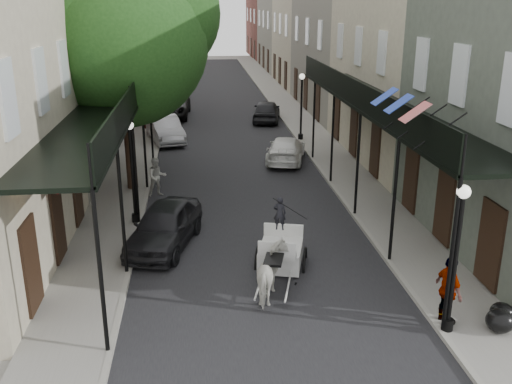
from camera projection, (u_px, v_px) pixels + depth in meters
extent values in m
plane|color=gray|center=(269.00, 302.00, 15.39)|extent=(140.00, 140.00, 0.00)
cube|color=black|center=(227.00, 135.00, 34.22)|extent=(8.00, 90.00, 0.01)
cube|color=gray|center=(143.00, 136.00, 33.71)|extent=(2.20, 90.00, 0.12)
cube|color=gray|center=(309.00, 132.00, 34.70)|extent=(2.20, 90.00, 0.12)
cube|color=#BDB497|center=(99.00, 35.00, 41.10)|extent=(5.00, 80.00, 10.50)
cube|color=slate|center=(333.00, 34.00, 42.80)|extent=(5.00, 80.00, 10.50)
cube|color=black|center=(106.00, 111.00, 20.20)|extent=(2.20, 18.00, 0.12)
cube|color=black|center=(135.00, 96.00, 20.15)|extent=(0.06, 18.00, 1.00)
cylinder|color=black|center=(100.00, 271.00, 12.43)|extent=(0.10, 0.10, 4.00)
cylinder|color=black|center=(135.00, 168.00, 19.97)|extent=(0.10, 0.10, 4.00)
cylinder|color=black|center=(151.00, 122.00, 27.50)|extent=(0.10, 0.10, 4.00)
cube|color=black|center=(380.00, 105.00, 21.19)|extent=(2.20, 18.00, 0.12)
cube|color=black|center=(353.00, 92.00, 20.93)|extent=(0.06, 18.00, 1.00)
cylinder|color=black|center=(452.00, 255.00, 13.23)|extent=(0.10, 0.10, 4.00)
cylinder|color=black|center=(358.00, 162.00, 20.76)|extent=(0.10, 0.10, 4.00)
cylinder|color=black|center=(314.00, 118.00, 28.29)|extent=(0.10, 0.10, 4.00)
cylinder|color=#382619|center=(128.00, 123.00, 23.42)|extent=(0.44, 0.44, 5.60)
sphere|color=#1C4215|center=(122.00, 41.00, 22.36)|extent=(6.80, 6.80, 6.80)
sphere|color=#1C4215|center=(157.00, 14.00, 22.74)|extent=(5.10, 5.10, 5.10)
cylinder|color=#382619|center=(152.00, 83.00, 36.69)|extent=(0.44, 0.44, 5.04)
sphere|color=#1C4215|center=(149.00, 35.00, 35.74)|extent=(6.00, 6.00, 6.00)
sphere|color=#1C4215|center=(168.00, 20.00, 36.14)|extent=(4.50, 4.50, 4.50)
cylinder|color=black|center=(447.00, 324.00, 13.83)|extent=(0.28, 0.28, 0.30)
cylinder|color=black|center=(454.00, 267.00, 13.33)|extent=(0.12, 0.12, 3.40)
sphere|color=white|center=(464.00, 192.00, 12.74)|extent=(0.32, 0.32, 0.32)
cylinder|color=black|center=(136.00, 218.00, 20.55)|extent=(0.28, 0.28, 0.30)
cylinder|color=black|center=(133.00, 177.00, 20.05)|extent=(0.12, 0.12, 3.40)
sphere|color=white|center=(129.00, 125.00, 19.46)|extent=(0.32, 0.32, 0.32)
cylinder|color=black|center=(301.00, 136.00, 32.66)|extent=(0.28, 0.28, 0.30)
cylinder|color=black|center=(301.00, 110.00, 32.16)|extent=(0.12, 0.12, 3.40)
sphere|color=white|center=(302.00, 77.00, 31.57)|extent=(0.32, 0.32, 0.32)
imported|color=silver|center=(273.00, 274.00, 15.37)|extent=(1.20, 1.87, 1.46)
torus|color=black|center=(260.00, 240.00, 17.93)|extent=(0.36, 1.13, 1.14)
torus|color=black|center=(306.00, 243.00, 17.73)|extent=(0.36, 1.13, 1.14)
torus|color=black|center=(260.00, 266.00, 16.83)|extent=(0.21, 0.59, 0.59)
torus|color=black|center=(297.00, 268.00, 16.68)|extent=(0.21, 0.59, 0.59)
cube|color=silver|center=(283.00, 233.00, 17.54)|extent=(1.60, 1.85, 0.62)
cube|color=silver|center=(279.00, 231.00, 16.53)|extent=(1.15, 0.74, 0.11)
cube|color=silver|center=(279.00, 225.00, 16.24)|extent=(1.05, 0.35, 0.44)
imported|color=black|center=(280.00, 213.00, 16.35)|extent=(0.41, 0.32, 1.00)
imported|color=#B0AFA6|center=(157.00, 177.00, 23.42)|extent=(0.93, 0.81, 1.62)
imported|color=gray|center=(145.00, 113.00, 35.23)|extent=(1.42, 1.22, 1.90)
imported|color=gray|center=(449.00, 290.00, 13.92)|extent=(0.57, 1.09, 1.78)
imported|color=black|center=(165.00, 226.00, 18.64)|extent=(2.79, 4.54, 1.44)
imported|color=#A3A2A8|center=(165.00, 129.00, 32.40)|extent=(2.53, 4.61, 1.44)
imported|color=black|center=(170.00, 106.00, 39.03)|extent=(2.84, 5.65, 1.53)
imported|color=white|center=(286.00, 149.00, 28.49)|extent=(2.70, 4.54, 1.23)
imported|color=black|center=(267.00, 111.00, 37.75)|extent=(2.40, 4.42, 1.43)
ellipsoid|color=black|center=(500.00, 321.00, 13.72)|extent=(0.68, 0.68, 0.57)
ellipsoid|color=black|center=(502.00, 312.00, 14.19)|extent=(0.59, 0.59, 0.47)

